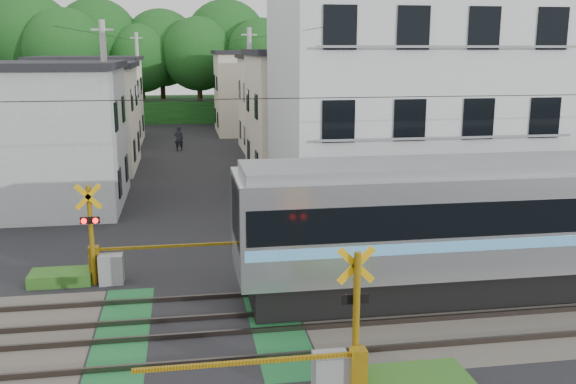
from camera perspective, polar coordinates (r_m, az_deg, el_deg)
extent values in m
plane|color=black|center=(16.52, -7.80, -11.95)|extent=(120.00, 120.00, 0.00)
cube|color=#47423A|center=(16.52, -7.80, -11.94)|extent=(120.00, 6.00, 0.00)
cube|color=black|center=(16.52, -7.80, -11.93)|extent=(5.20, 120.00, 0.00)
cube|color=#145126|center=(16.60, -14.52, -12.10)|extent=(1.30, 6.00, 0.00)
cube|color=#145126|center=(16.65, -1.12, -11.59)|extent=(1.30, 6.00, 0.00)
cube|color=#3F3833|center=(14.78, -7.59, -14.75)|extent=(120.00, 0.08, 0.14)
cube|color=#3F3833|center=(16.04, -7.75, -12.46)|extent=(120.00, 0.08, 0.14)
cube|color=#3F3833|center=(16.95, -7.86, -11.03)|extent=(120.00, 0.08, 0.14)
cube|color=#3F3833|center=(18.24, -7.98, -9.28)|extent=(120.00, 0.08, 0.14)
cube|color=black|center=(20.37, 22.57, -6.61)|extent=(17.79, 2.45, 0.93)
cube|color=black|center=(17.96, 4.41, -8.73)|extent=(2.47, 2.27, 0.62)
cube|color=silver|center=(19.88, 23.01, -1.69)|extent=(18.54, 2.88, 2.68)
cube|color=black|center=(19.81, 23.09, -0.79)|extent=(18.24, 2.92, 0.91)
cube|color=#60B7F3|center=(19.97, 22.91, -2.73)|extent=(18.35, 2.91, 0.29)
cube|color=slate|center=(19.60, 23.37, 2.46)|extent=(18.17, 2.36, 0.25)
cube|color=black|center=(16.81, -4.54, -1.77)|extent=(0.10, 2.48, 1.61)
cylinder|color=#E2A50B|center=(13.03, 6.06, -11.64)|extent=(0.14, 0.14, 3.00)
cube|color=#E2A50B|center=(12.68, 6.07, -6.50)|extent=(0.77, 0.05, 0.77)
cube|color=#E2A50B|center=(12.68, 6.07, -6.50)|extent=(0.77, 0.05, 0.77)
cube|color=black|center=(12.92, 6.00, -9.44)|extent=(0.55, 0.05, 0.20)
sphere|color=#FF0C07|center=(12.94, 5.23, -9.39)|extent=(0.16, 0.16, 0.16)
sphere|color=#FF0C07|center=(13.02, 6.62, -9.28)|extent=(0.16, 0.16, 0.16)
cube|color=gray|center=(13.38, 3.81, -15.92)|extent=(0.70, 0.50, 0.90)
cube|color=#E2A50B|center=(13.23, 6.26, -15.82)|extent=(0.30, 0.30, 1.10)
cube|color=#E2A50B|center=(12.66, -3.90, -14.87)|extent=(4.20, 0.08, 0.08)
cylinder|color=#E2A50B|center=(19.58, -17.07, -3.76)|extent=(0.14, 0.14, 3.00)
cube|color=#E2A50B|center=(19.19, -17.34, -0.40)|extent=(0.77, 0.05, 0.77)
cube|color=#E2A50B|center=(19.19, -17.34, -0.40)|extent=(0.77, 0.05, 0.77)
cube|color=black|center=(19.36, -17.20, -2.42)|extent=(0.55, 0.05, 0.20)
sphere|color=#FF0C07|center=(19.32, -17.70, -2.48)|extent=(0.16, 0.16, 0.16)
sphere|color=#FF0C07|center=(19.28, -16.76, -2.45)|extent=(0.16, 0.16, 0.16)
cube|color=gray|center=(19.83, -15.43, -6.64)|extent=(0.70, 0.50, 0.90)
cube|color=#E2A50B|center=(20.10, -16.80, -6.16)|extent=(0.30, 0.30, 1.10)
cube|color=#E2A50B|center=(19.77, -10.39, -4.75)|extent=(4.20, 0.08, 0.08)
cube|color=silver|center=(26.15, 10.35, 7.30)|extent=(10.00, 8.00, 9.00)
cube|color=black|center=(21.78, 4.37, -1.59)|extent=(1.10, 0.06, 1.40)
cube|color=black|center=(22.47, 10.46, -1.32)|extent=(1.10, 0.06, 1.40)
cube|color=black|center=(23.40, 16.12, -1.06)|extent=(1.10, 0.06, 1.40)
cube|color=black|center=(24.54, 21.30, -0.81)|extent=(1.10, 0.06, 1.40)
cube|color=gray|center=(22.87, 13.54, -2.78)|extent=(9.00, 0.06, 0.08)
cube|color=black|center=(21.24, 4.51, 6.28)|extent=(1.10, 0.06, 1.40)
cube|color=black|center=(21.95, 10.77, 6.30)|extent=(1.10, 0.06, 1.40)
cube|color=black|center=(22.91, 16.58, 6.25)|extent=(1.10, 0.06, 1.40)
cube|color=black|center=(24.07, 21.87, 6.16)|extent=(1.10, 0.06, 1.40)
cube|color=gray|center=(22.28, 13.93, 4.69)|extent=(9.00, 0.06, 0.08)
cube|color=black|center=(21.12, 4.65, 14.39)|extent=(1.10, 0.06, 1.40)
cube|color=black|center=(21.84, 11.10, 14.14)|extent=(1.10, 0.06, 1.40)
cube|color=black|center=(22.80, 17.06, 13.76)|extent=(1.10, 0.06, 1.40)
cube|color=black|center=(23.96, 22.47, 13.29)|extent=(1.10, 0.06, 1.40)
cube|color=gray|center=(22.09, 14.35, 12.41)|extent=(9.00, 0.06, 0.08)
cube|color=#AEB0B3|center=(29.95, -21.34, 4.41)|extent=(7.00, 7.00, 6.00)
cube|color=black|center=(29.71, -21.84, 10.42)|extent=(7.35, 7.35, 0.30)
cube|color=black|center=(27.98, -14.71, 0.80)|extent=(0.06, 1.00, 1.20)
cube|color=black|center=(31.40, -14.14, 2.09)|extent=(0.06, 1.00, 1.20)
cube|color=black|center=(27.56, -15.03, 6.50)|extent=(0.06, 1.00, 1.20)
cube|color=black|center=(31.03, -14.42, 7.18)|extent=(0.06, 1.00, 1.20)
cube|color=beige|center=(33.97, 2.74, 6.56)|extent=(7.00, 8.00, 6.50)
cube|color=black|center=(33.78, 2.80, 12.30)|extent=(7.35, 8.40, 0.30)
cube|color=black|center=(31.72, -2.80, 2.57)|extent=(0.06, 1.00, 1.20)
cube|color=black|center=(35.64, -3.54, 3.67)|extent=(0.06, 1.00, 1.20)
cube|color=black|center=(31.35, -2.86, 7.61)|extent=(0.06, 1.00, 1.20)
cube|color=black|center=(35.32, -3.60, 8.17)|extent=(0.06, 1.00, 1.20)
cube|color=beige|center=(38.83, -19.38, 6.11)|extent=(8.00, 7.00, 5.80)
cube|color=black|center=(38.64, -19.72, 10.60)|extent=(8.40, 7.35, 0.30)
cube|color=black|center=(36.81, -13.47, 3.64)|extent=(0.06, 1.00, 1.20)
cube|color=black|center=(40.26, -13.13, 4.40)|extent=(0.06, 1.00, 1.20)
cube|color=black|center=(36.49, -13.69, 7.98)|extent=(0.06, 1.00, 1.20)
cube|color=black|center=(39.97, -13.33, 8.37)|extent=(0.06, 1.00, 1.20)
cube|color=beige|center=(43.83, 0.52, 7.75)|extent=(7.00, 7.00, 6.20)
cube|color=black|center=(43.68, 0.53, 12.00)|extent=(7.35, 7.35, 0.30)
cube|color=black|center=(41.84, -3.86, 5.00)|extent=(0.06, 1.00, 1.20)
cube|color=black|center=(45.30, -4.29, 5.58)|extent=(0.06, 1.00, 1.20)
cube|color=black|center=(41.56, -3.92, 8.83)|extent=(0.06, 1.00, 1.20)
cube|color=black|center=(45.04, -4.35, 9.12)|extent=(0.06, 1.00, 1.20)
cube|color=beige|center=(48.63, -17.17, 7.56)|extent=(7.00, 8.00, 6.00)
cube|color=black|center=(48.49, -17.41, 11.26)|extent=(7.35, 8.40, 0.30)
cube|color=black|center=(46.47, -13.03, 5.47)|extent=(0.06, 1.00, 1.20)
cube|color=black|center=(50.43, -12.75, 6.02)|extent=(0.06, 1.00, 1.20)
cube|color=black|center=(46.22, -13.20, 8.91)|extent=(0.06, 1.00, 1.20)
cube|color=black|center=(50.20, -12.91, 9.20)|extent=(0.06, 1.00, 1.20)
cube|color=beige|center=(53.58, -2.07, 8.74)|extent=(8.00, 7.00, 6.40)
cube|color=black|center=(53.46, -2.10, 12.32)|extent=(8.40, 7.35, 0.30)
cube|color=black|center=(51.65, -6.27, 6.41)|extent=(0.06, 1.00, 1.20)
cube|color=black|center=(55.13, -6.47, 6.79)|extent=(0.06, 1.00, 1.20)
cube|color=black|center=(51.43, -6.35, 9.51)|extent=(0.06, 1.00, 1.20)
cube|color=black|center=(54.92, -6.55, 9.70)|extent=(0.06, 1.00, 1.20)
cube|color=#1A4D19|center=(65.30, -9.12, 7.35)|extent=(40.00, 10.00, 2.00)
cylinder|color=#332114|center=(65.01, -21.54, 8.34)|extent=(0.50, 0.50, 5.89)
sphere|color=#1A4D19|center=(64.90, -21.88, 12.48)|extent=(8.25, 8.25, 8.25)
cylinder|color=#332114|center=(61.67, -18.95, 8.02)|extent=(0.50, 0.50, 5.20)
sphere|color=#1A4D19|center=(61.52, -19.23, 11.88)|extent=(7.28, 7.28, 7.28)
cylinder|color=#332114|center=(65.20, -16.37, 8.66)|extent=(0.50, 0.50, 5.76)
sphere|color=#1A4D19|center=(65.08, -16.63, 12.71)|extent=(8.07, 8.07, 8.07)
cylinder|color=#332114|center=(63.12, -12.78, 8.20)|extent=(0.50, 0.50, 4.58)
sphere|color=#1A4D19|center=(62.97, -12.94, 11.52)|extent=(6.41, 6.41, 6.41)
cylinder|color=#332114|center=(64.83, -11.05, 8.71)|extent=(0.50, 0.50, 5.30)
sphere|color=#1A4D19|center=(64.70, -11.21, 12.45)|extent=(7.42, 7.42, 7.42)
cylinder|color=#332114|center=(61.86, -7.83, 8.45)|extent=(0.50, 0.50, 4.88)
sphere|color=#1A4D19|center=(61.71, -7.94, 12.06)|extent=(6.83, 6.83, 6.83)
cylinder|color=#332114|center=(64.43, -5.42, 9.06)|extent=(0.50, 0.50, 5.76)
sphere|color=#1A4D19|center=(64.31, -5.51, 13.16)|extent=(8.06, 8.06, 8.06)
cylinder|color=#332114|center=(60.74, -2.28, 8.44)|extent=(0.50, 0.50, 4.81)
sphere|color=#1A4D19|center=(60.58, -2.31, 12.07)|extent=(6.73, 6.73, 6.73)
cylinder|color=#332114|center=(63.09, 0.87, 8.78)|extent=(0.50, 0.50, 5.18)
sphere|color=#1A4D19|center=(62.95, 0.88, 12.54)|extent=(7.25, 7.25, 7.25)
cylinder|color=#332114|center=(64.97, 3.09, 9.16)|extent=(0.50, 0.50, 5.83)
sphere|color=#1A4D19|center=(64.85, 3.14, 13.27)|extent=(8.16, 8.16, 8.16)
cube|color=black|center=(17.44, 11.82, 8.30)|extent=(60.00, 0.02, 0.02)
cylinder|color=#A5A5A0|center=(28.36, -15.75, 6.42)|extent=(0.26, 0.26, 8.00)
cube|color=#A5A5A0|center=(28.22, -16.19, 13.70)|extent=(0.90, 0.08, 0.08)
cylinder|color=#A5A5A0|center=(37.34, -3.40, 8.26)|extent=(0.26, 0.26, 8.00)
cube|color=#A5A5A0|center=(37.24, -3.47, 13.79)|extent=(0.90, 0.08, 0.08)
cylinder|color=#A5A5A0|center=(49.22, -13.12, 9.01)|extent=(0.26, 0.26, 8.00)
cube|color=#A5A5A0|center=(49.14, -13.34, 13.20)|extent=(0.90, 0.08, 0.08)
cube|color=black|center=(38.67, -14.36, 13.09)|extent=(0.02, 42.00, 0.02)
cube|color=black|center=(38.73, -3.71, 13.44)|extent=(0.02, 42.00, 0.02)
imported|color=black|center=(44.31, -9.68, 4.73)|extent=(0.71, 0.55, 1.75)
cube|color=#2D5E1E|center=(13.78, 11.18, -16.42)|extent=(2.20, 1.20, 0.40)
cube|color=#2D5E1E|center=(20.42, -19.52, -7.15)|extent=(1.80, 1.00, 0.36)
cube|color=#2D5E1E|center=(20.02, 5.28, -6.94)|extent=(1.50, 0.90, 0.30)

